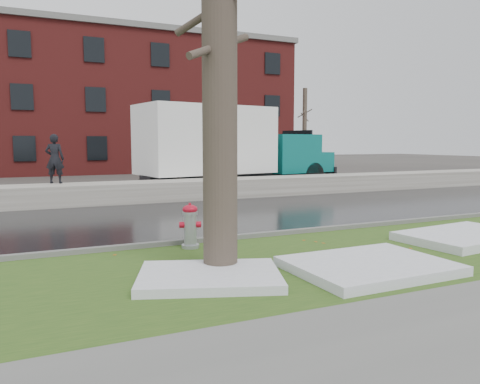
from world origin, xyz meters
name	(u,v)px	position (x,y,z in m)	size (l,w,h in m)	color
ground	(265,249)	(0.00, 0.00, 0.00)	(120.00, 120.00, 0.00)	#47423D
verge	(297,262)	(0.00, -1.25, 0.02)	(60.00, 4.50, 0.04)	#284818
sidewalk	(473,340)	(0.00, -5.00, 0.03)	(60.00, 3.00, 0.05)	slate
road	(195,217)	(0.00, 4.50, 0.01)	(60.00, 7.00, 0.03)	black
parking_lot	(135,190)	(0.00, 13.00, 0.01)	(60.00, 9.00, 0.03)	slate
curb	(245,237)	(0.00, 1.00, 0.07)	(60.00, 0.15, 0.14)	slate
snowbank	(159,191)	(0.00, 8.70, 0.38)	(60.00, 1.60, 0.75)	#B8B3A9
brick_building	(114,107)	(2.00, 30.00, 5.00)	(26.00, 12.00, 10.00)	maroon
bg_tree_center	(0,125)	(-6.00, 26.00, 3.33)	(1.40, 1.62, 6.50)	brown
bg_tree_right	(305,128)	(16.00, 24.00, 3.33)	(1.40, 1.62, 6.50)	brown
fire_hydrant	(190,224)	(-1.43, 0.61, 0.54)	(0.46, 0.43, 0.93)	#989BA0
tree	(219,51)	(-1.51, -1.24, 3.69)	(1.37, 1.56, 7.25)	brown
box_truck	(229,146)	(4.02, 11.37, 2.01)	(11.51, 4.28, 3.80)	black
worker	(55,159)	(-3.56, 9.30, 1.62)	(0.64, 0.42, 1.75)	black
snow_patch_near	(369,266)	(0.79, -2.30, 0.12)	(2.60, 2.00, 0.16)	silver
snow_patch_far	(210,277)	(-1.90, -1.74, 0.11)	(2.20, 1.60, 0.14)	silver
snow_patch_side	(465,236)	(4.34, -1.23, 0.13)	(2.80, 1.80, 0.18)	silver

